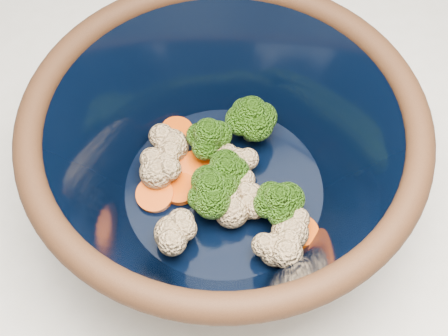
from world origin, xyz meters
name	(u,v)px	position (x,y,z in m)	size (l,w,h in m)	color
mixing_bowl	(224,159)	(-0.08, 0.04, 0.98)	(0.36, 0.36, 0.14)	black
vegetable_pile	(227,175)	(-0.08, 0.03, 0.95)	(0.14, 0.18, 0.05)	#608442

